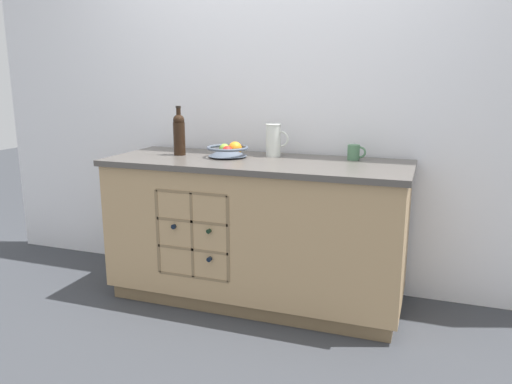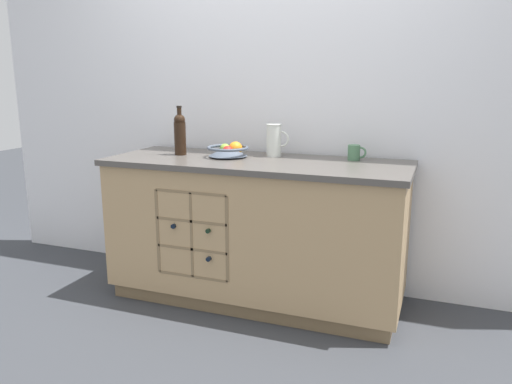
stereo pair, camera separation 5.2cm
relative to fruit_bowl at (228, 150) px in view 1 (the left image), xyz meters
name	(u,v)px [view 1 (the left image)]	position (x,y,z in m)	size (l,w,h in m)	color
ground_plane	(256,298)	(0.20, -0.05, -0.94)	(14.00, 14.00, 0.00)	#383A3F
back_wall	(276,94)	(0.20, 0.34, 0.33)	(4.40, 0.06, 2.55)	white
kitchen_island	(255,230)	(0.20, -0.06, -0.49)	(1.83, 0.68, 0.90)	olive
fruit_bowl	(228,150)	(0.00, 0.00, 0.00)	(0.26, 0.26, 0.09)	#4C5666
white_pitcher	(274,139)	(0.26, 0.12, 0.06)	(0.15, 0.10, 0.20)	silver
ceramic_mug	(354,152)	(0.76, 0.15, 0.00)	(0.11, 0.07, 0.09)	#4C7A56
standing_wine_bottle	(179,133)	(-0.33, -0.02, 0.10)	(0.08, 0.08, 0.31)	black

